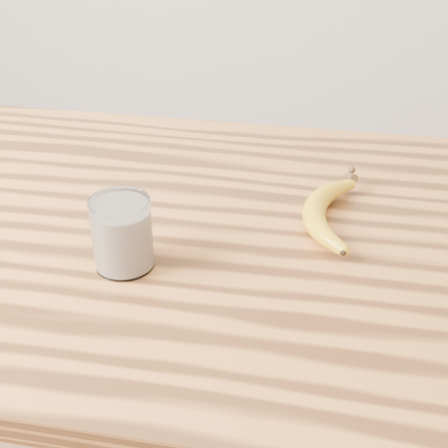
# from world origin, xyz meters

# --- Properties ---
(table) EXTENTS (1.20, 0.80, 0.90)m
(table) POSITION_xyz_m (0.00, 0.00, 0.77)
(table) COLOR #B46C30
(table) RESTS_ON ground
(smoothie_glass) EXTENTS (0.08, 0.08, 0.10)m
(smoothie_glass) POSITION_xyz_m (0.10, -0.12, 0.95)
(smoothie_glass) COLOR white
(smoothie_glass) RESTS_ON table
(banana) EXTENTS (0.12, 0.29, 0.04)m
(banana) POSITION_xyz_m (0.35, 0.04, 0.92)
(banana) COLOR gold
(banana) RESTS_ON table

